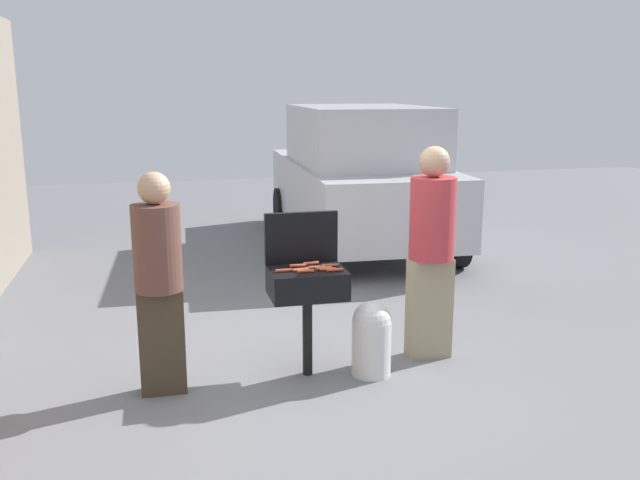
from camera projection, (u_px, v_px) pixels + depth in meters
name	position (u px, v px, depth m)	size (l,w,h in m)	color
ground_plane	(328.00, 370.00, 5.66)	(24.00, 24.00, 0.00)	slate
bbq_grill	(307.00, 287.00, 5.41)	(0.60, 0.44, 0.88)	black
grill_lid_open	(301.00, 238.00, 5.54)	(0.60, 0.05, 0.42)	black
hot_dog_0	(330.00, 265.00, 5.45)	(0.03, 0.03, 0.13)	#AD4228
hot_dog_1	(317.00, 267.00, 5.40)	(0.03, 0.03, 0.13)	#B74C33
hot_dog_2	(298.00, 266.00, 5.45)	(0.03, 0.03, 0.13)	#C6593D
hot_dog_3	(311.00, 263.00, 5.52)	(0.03, 0.03, 0.13)	#C6593D
hot_dog_4	(306.00, 271.00, 5.29)	(0.03, 0.03, 0.13)	#B74C33
hot_dog_5	(284.00, 270.00, 5.31)	(0.03, 0.03, 0.13)	#AD4228
hot_dog_6	(335.00, 270.00, 5.32)	(0.03, 0.03, 0.13)	#AD4228
hot_dog_7	(324.00, 268.00, 5.37)	(0.03, 0.03, 0.13)	#C6593D
hot_dog_8	(301.00, 270.00, 5.33)	(0.03, 0.03, 0.13)	#C6593D
hot_dog_9	(328.00, 269.00, 5.34)	(0.03, 0.03, 0.13)	#B74C33
propane_tank	(371.00, 337.00, 5.51)	(0.32, 0.32, 0.62)	silver
person_left	(159.00, 276.00, 5.06)	(0.36, 0.36, 1.70)	#3F3323
person_right	(431.00, 245.00, 5.74)	(0.38, 0.38, 1.82)	gray
parked_minivan	(359.00, 176.00, 9.87)	(2.16, 4.47, 2.02)	#B7B7BC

